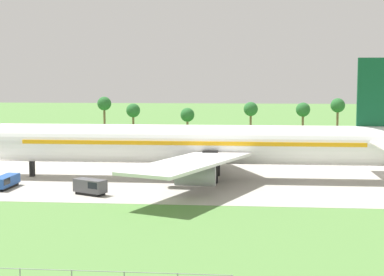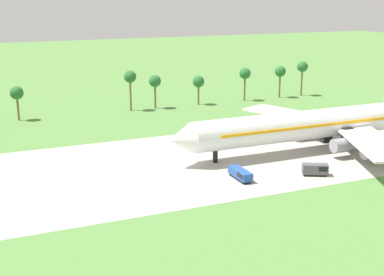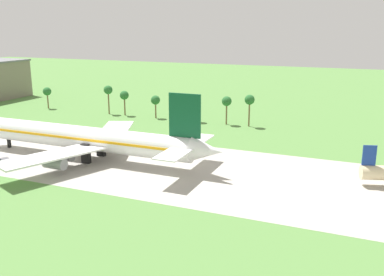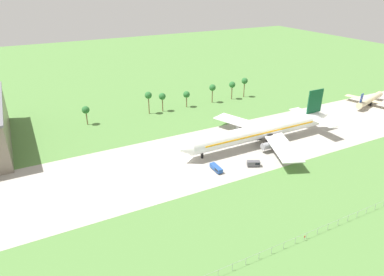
{
  "view_description": "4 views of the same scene",
  "coord_description": "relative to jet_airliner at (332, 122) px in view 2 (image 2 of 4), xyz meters",
  "views": [
    {
      "loc": [
        40.96,
        -96.7,
        16.31
      ],
      "look_at": [
        32.09,
        -1.89,
        6.76
      ],
      "focal_mm": 55.0,
      "sensor_mm": 36.0,
      "label": 1
    },
    {
      "loc": [
        -40.37,
        -95.19,
        33.42
      ],
      "look_at": [
        -0.07,
        -1.89,
        5.76
      ],
      "focal_mm": 50.0,
      "sensor_mm": 36.0,
      "label": 2
    },
    {
      "loc": [
        102.86,
        -94.16,
        35.04
      ],
      "look_at": [
        64.25,
        -1.89,
        8.92
      ],
      "focal_mm": 40.0,
      "sensor_mm": 36.0,
      "label": 3
    },
    {
      "loc": [
        -52.82,
        -104.82,
        64.33
      ],
      "look_at": [
        4.21,
        5.0,
        6.0
      ],
      "focal_mm": 32.0,
      "sensor_mm": 36.0,
      "label": 4
    }
  ],
  "objects": [
    {
      "name": "fuel_truck",
      "position": [
        -28.83,
        -11.08,
        -4.67
      ],
      "size": [
        2.09,
        6.42,
        1.87
      ],
      "color": "black",
      "rests_on": "ground_plane"
    },
    {
      "name": "jet_airliner",
      "position": [
        0.0,
        0.0,
        0.0
      ],
      "size": [
        77.28,
        54.51,
        19.66
      ],
      "color": "white",
      "rests_on": "ground_plane"
    },
    {
      "name": "baggage_tug",
      "position": [
        -14.69,
        -14.67,
        -4.5
      ],
      "size": [
        5.15,
        3.92,
        2.22
      ],
      "color": "black",
      "rests_on": "ground_plane"
    },
    {
      "name": "palm_tree_row",
      "position": [
        -8.81,
        54.86,
        2.67
      ],
      "size": [
        94.76,
        3.6,
        11.8
      ],
      "color": "brown",
      "rests_on": "ground_plane"
    },
    {
      "name": "ground_plane",
      "position": [
        -33.82,
        1.89,
        -5.7
      ],
      "size": [
        600.0,
        600.0,
        0.0
      ],
      "primitive_type": "plane",
      "color": "#517F3D"
    },
    {
      "name": "taxiway_strip",
      "position": [
        -33.82,
        1.89,
        -5.69
      ],
      "size": [
        320.0,
        44.0,
        0.02
      ],
      "color": "#A8A399",
      "rests_on": "ground_plane"
    }
  ]
}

